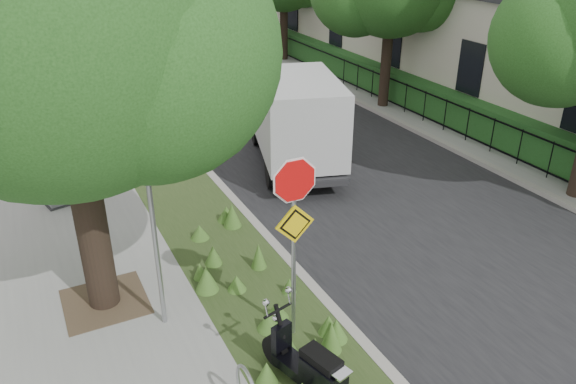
{
  "coord_description": "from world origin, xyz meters",
  "views": [
    {
      "loc": [
        -4.69,
        -5.79,
        6.25
      ],
      "look_at": [
        -0.23,
        3.12,
        1.3
      ],
      "focal_mm": 35.0,
      "sensor_mm": 36.0,
      "label": 1
    }
  ],
  "objects_px": {
    "box_truck": "(295,116)",
    "utility_cabinet": "(61,181)",
    "scooter_far": "(313,372)",
    "sign_assembly": "(294,214)"
  },
  "relations": [
    {
      "from": "box_truck",
      "to": "utility_cabinet",
      "type": "xyz_separation_m",
      "value": [
        -6.03,
        0.23,
        -0.74
      ]
    },
    {
      "from": "utility_cabinet",
      "to": "scooter_far",
      "type": "bearing_deg",
      "value": -73.02
    },
    {
      "from": "utility_cabinet",
      "to": "box_truck",
      "type": "bearing_deg",
      "value": -2.21
    },
    {
      "from": "scooter_far",
      "to": "box_truck",
      "type": "height_order",
      "value": "box_truck"
    },
    {
      "from": "sign_assembly",
      "to": "utility_cabinet",
      "type": "bearing_deg",
      "value": 112.66
    },
    {
      "from": "sign_assembly",
      "to": "box_truck",
      "type": "height_order",
      "value": "sign_assembly"
    },
    {
      "from": "sign_assembly",
      "to": "scooter_far",
      "type": "height_order",
      "value": "sign_assembly"
    },
    {
      "from": "scooter_far",
      "to": "sign_assembly",
      "type": "bearing_deg",
      "value": 74.53
    },
    {
      "from": "sign_assembly",
      "to": "utility_cabinet",
      "type": "distance_m",
      "value": 7.31
    },
    {
      "from": "scooter_far",
      "to": "utility_cabinet",
      "type": "distance_m",
      "value": 8.2
    }
  ]
}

